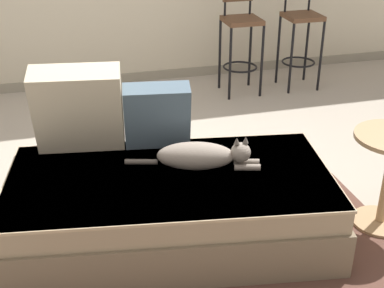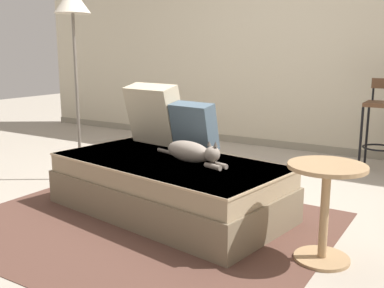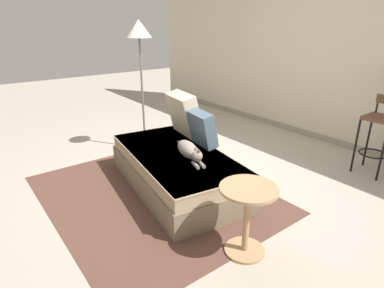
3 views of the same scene
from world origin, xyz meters
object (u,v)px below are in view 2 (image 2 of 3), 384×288
throw_pillow_corner (154,114)px  side_table (325,199)px  bar_stool_near_window (382,118)px  floor_lamp (73,19)px  throw_pillow_middle (194,127)px  couch (168,186)px  cat (191,152)px

throw_pillow_corner → side_table: bearing=-20.3°
throw_pillow_corner → bar_stool_near_window: same height
floor_lamp → bar_stool_near_window: bearing=37.2°
throw_pillow_middle → side_table: throw_pillow_middle is taller
couch → throw_pillow_corner: throw_pillow_corner is taller
throw_pillow_middle → cat: (0.17, -0.32, -0.12)m
throw_pillow_corner → cat: size_ratio=0.73×
couch → cat: cat is taller
couch → floor_lamp: 1.76m
cat → couch: bearing=-169.0°
throw_pillow_corner → throw_pillow_middle: size_ratio=1.31×
cat → side_table: (1.03, -0.22, -0.10)m
throw_pillow_corner → floor_lamp: size_ratio=0.31×
cat → bar_stool_near_window: (0.95, 2.03, 0.07)m
couch → side_table: 1.24m
floor_lamp → throw_pillow_middle: bearing=3.1°
cat → floor_lamp: 1.72m
throw_pillow_middle → floor_lamp: 1.49m
throw_pillow_middle → cat: throw_pillow_middle is taller
cat → side_table: 1.06m
bar_stool_near_window → side_table: size_ratio=1.61×
bar_stool_near_window → throw_pillow_corner: bearing=-133.5°
couch → bar_stool_near_window: (1.14, 2.06, 0.34)m
throw_pillow_corner → side_table: (1.64, -0.61, -0.29)m
throw_pillow_middle → floor_lamp: size_ratio=0.23×
bar_stool_near_window → floor_lamp: floor_lamp is taller
side_table → throw_pillow_middle: bearing=155.8°
couch → floor_lamp: floor_lamp is taller
bar_stool_near_window → couch: bearing=-118.8°
side_table → floor_lamp: bearing=168.9°
bar_stool_near_window → side_table: bar_stool_near_window is taller
couch → cat: 0.33m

